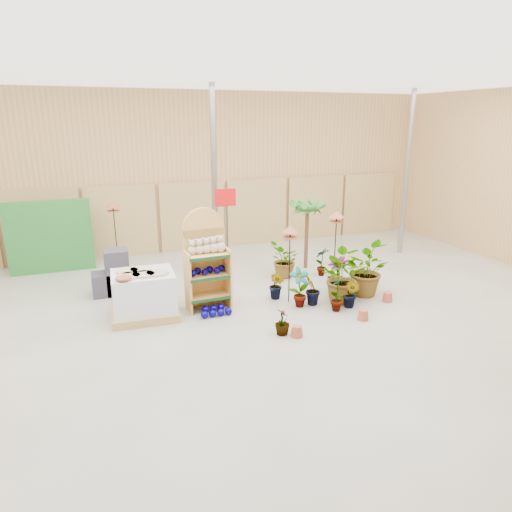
{
  "coord_description": "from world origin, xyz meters",
  "views": [
    {
      "loc": [
        -2.86,
        -6.93,
        3.69
      ],
      "look_at": [
        0.3,
        1.5,
        1.0
      ],
      "focal_mm": 32.0,
      "sensor_mm": 36.0,
      "label": 1
    }
  ],
  "objects": [
    {
      "name": "potted_plant_9",
      "position": [
        1.99,
        0.49,
        0.3
      ],
      "size": [
        0.39,
        0.42,
        0.61
      ],
      "primitive_type": "imported",
      "rotation": [
        0.0,
        0.0,
        5.14
      ],
      "color": "#2D6D26",
      "rests_on": "ground"
    },
    {
      "name": "teddy_bears",
      "position": [
        -0.71,
        1.51,
        1.3
      ],
      "size": [
        0.76,
        0.21,
        0.33
      ],
      "color": "#C1B59B",
      "rests_on": "display_shelf"
    },
    {
      "name": "potted_plant_7",
      "position": [
        0.19,
        -0.13,
        0.24
      ],
      "size": [
        0.29,
        0.29,
        0.49
      ],
      "primitive_type": "imported",
      "rotation": [
        0.0,
        0.0,
        1.64
      ],
      "color": "#2D6D26",
      "rests_on": "ground"
    },
    {
      "name": "gazing_balls_shelf",
      "position": [
        -0.74,
        1.49,
        0.81
      ],
      "size": [
        0.75,
        0.26,
        0.14
      ],
      "color": "#040065",
      "rests_on": "display_shelf"
    },
    {
      "name": "offer_sign",
      "position": [
        0.1,
        2.98,
        1.57
      ],
      "size": [
        0.5,
        0.08,
        2.2
      ],
      "color": "gray",
      "rests_on": "ground"
    },
    {
      "name": "potted_plant_8",
      "position": [
        1.64,
        0.46,
        0.38
      ],
      "size": [
        0.48,
        0.43,
        0.76
      ],
      "primitive_type": "imported",
      "rotation": [
        0.0,
        0.0,
        3.63
      ],
      "color": "#2D6D26",
      "rests_on": "ground"
    },
    {
      "name": "pallet_stack",
      "position": [
        -2.01,
        1.52,
        0.45
      ],
      "size": [
        1.31,
        1.11,
        0.94
      ],
      "rotation": [
        0.0,
        0.0,
        -0.05
      ],
      "color": "#A48550",
      "rests_on": "ground"
    },
    {
      "name": "bird_table_back",
      "position": [
        -2.26,
        4.77,
        1.63
      ],
      "size": [
        0.34,
        0.34,
        1.76
      ],
      "color": "black",
      "rests_on": "ground"
    },
    {
      "name": "potted_plant_3",
      "position": [
        2.15,
        1.33,
        0.41
      ],
      "size": [
        0.64,
        0.64,
        0.82
      ],
      "primitive_type": "imported",
      "rotation": [
        0.0,
        0.0,
        5.33
      ],
      "color": "#2D6D26",
      "rests_on": "ground"
    },
    {
      "name": "room",
      "position": [
        0.0,
        0.91,
        2.21
      ],
      "size": [
        15.2,
        12.1,
        4.7
      ],
      "color": "gray",
      "rests_on": "ground"
    },
    {
      "name": "gazing_balls_floor",
      "position": [
        -0.7,
        1.13,
        0.07
      ],
      "size": [
        0.63,
        0.39,
        0.15
      ],
      "color": "#040065",
      "rests_on": "ground"
    },
    {
      "name": "bird_table_front",
      "position": [
        0.94,
        1.23,
        1.52
      ],
      "size": [
        0.34,
        0.34,
        1.65
      ],
      "color": "black",
      "rests_on": "ground"
    },
    {
      "name": "trellis_stock",
      "position": [
        -3.8,
        5.2,
        0.9
      ],
      "size": [
        2.0,
        0.3,
        1.8
      ],
      "primitive_type": "cube",
      "color": "#236F2A",
      "rests_on": "ground"
    },
    {
      "name": "charcoal_planters",
      "position": [
        -2.49,
        3.01,
        0.42
      ],
      "size": [
        0.8,
        0.5,
        1.0
      ],
      "color": "#2B2933",
      "rests_on": "ground"
    },
    {
      "name": "display_shelf",
      "position": [
        -0.74,
        1.61,
        0.94
      ],
      "size": [
        0.88,
        0.57,
        2.05
      ],
      "rotation": [
        0.0,
        0.0,
        0.04
      ],
      "color": "tan",
      "rests_on": "ground"
    },
    {
      "name": "potted_plant_4",
      "position": [
        2.41,
        2.5,
        0.36
      ],
      "size": [
        0.43,
        0.34,
        0.73
      ],
      "primitive_type": "imported",
      "rotation": [
        0.0,
        0.0,
        3.39
      ],
      "color": "#2D6D26",
      "rests_on": "ground"
    },
    {
      "name": "palm",
      "position": [
        2.32,
        3.2,
        1.6
      ],
      "size": [
        0.7,
        0.7,
        1.86
      ],
      "color": "#513A21",
      "rests_on": "ground"
    },
    {
      "name": "potted_plant_5",
      "position": [
        0.75,
        1.45,
        0.31
      ],
      "size": [
        0.4,
        0.43,
        0.62
      ],
      "primitive_type": "imported",
      "rotation": [
        0.0,
        0.0,
        5.19
      ],
      "color": "#2D6D26",
      "rests_on": "ground"
    },
    {
      "name": "potted_plant_1",
      "position": [
        1.31,
        0.89,
        0.34
      ],
      "size": [
        0.48,
        0.47,
        0.67
      ],
      "primitive_type": "imported",
      "rotation": [
        0.0,
        0.0,
        3.87
      ],
      "color": "#2D6D26",
      "rests_on": "ground"
    },
    {
      "name": "potted_plant_0",
      "position": [
        1.02,
        0.9,
        0.42
      ],
      "size": [
        0.47,
        0.34,
        0.84
      ],
      "primitive_type": "imported",
      "rotation": [
        0.0,
        0.0,
        0.1
      ],
      "color": "#2D6D26",
      "rests_on": "ground"
    },
    {
      "name": "bird_table_right",
      "position": [
        2.26,
        1.66,
        1.65
      ],
      "size": [
        0.34,
        0.34,
        1.78
      ],
      "color": "black",
      "rests_on": "ground"
    },
    {
      "name": "potted_plant_10",
      "position": [
        2.65,
        1.07,
        0.57
      ],
      "size": [
        1.2,
        1.28,
        1.15
      ],
      "primitive_type": "imported",
      "rotation": [
        0.0,
        0.0,
        1.22
      ],
      "color": "#2D6D26",
      "rests_on": "ground"
    },
    {
      "name": "potted_plant_6",
      "position": [
        1.48,
        2.67,
        0.45
      ],
      "size": [
        1.02,
        1.05,
        0.89
      ],
      "primitive_type": "imported",
      "rotation": [
        0.0,
        0.0,
        4.14
      ],
      "color": "#2D6D26",
      "rests_on": "ground"
    },
    {
      "name": "potted_plant_2",
      "position": [
        1.93,
        0.88,
        0.55
      ],
      "size": [
        1.02,
        1.12,
        1.09
      ],
      "primitive_type": "imported",
      "rotation": [
        0.0,
        0.0,
        1.76
      ],
      "color": "#2D6D26",
      "rests_on": "ground"
    }
  ]
}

